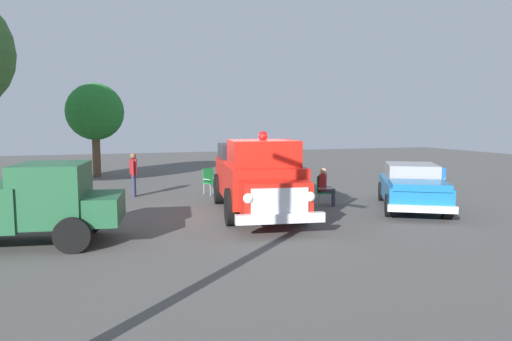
# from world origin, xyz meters

# --- Properties ---
(ground_plane) EXTENTS (60.00, 60.00, 0.00)m
(ground_plane) POSITION_xyz_m (0.00, 0.00, 0.00)
(ground_plane) COLOR #514F4C
(vintage_fire_truck) EXTENTS (6.20, 3.09, 2.59)m
(vintage_fire_truck) POSITION_xyz_m (0.51, -0.42, 1.20)
(vintage_fire_truck) COLOR black
(vintage_fire_truck) RESTS_ON ground
(classic_hot_rod) EXTENTS (4.71, 3.75, 1.46)m
(classic_hot_rod) POSITION_xyz_m (-0.40, -5.47, 0.75)
(classic_hot_rod) COLOR black
(classic_hot_rod) RESTS_ON ground
(parked_pickup) EXTENTS (2.61, 5.02, 1.90)m
(parked_pickup) POSITION_xyz_m (-1.25, 6.13, 0.99)
(parked_pickup) COLOR black
(parked_pickup) RESTS_ON ground
(lawn_chair_near_truck) EXTENTS (0.68, 0.68, 1.02)m
(lawn_chair_near_truck) POSITION_xyz_m (1.10, -2.94, 0.59)
(lawn_chair_near_truck) COLOR #B7BABF
(lawn_chair_near_truck) RESTS_ON ground
(lawn_chair_by_car) EXTENTS (0.64, 0.64, 1.02)m
(lawn_chair_by_car) POSITION_xyz_m (4.73, 0.13, 0.59)
(lawn_chair_by_car) COLOR #B7BABF
(lawn_chair_by_car) RESTS_ON ground
(lawn_chair_spare) EXTENTS (0.69, 0.69, 1.02)m
(lawn_chair_spare) POSITION_xyz_m (2.07, -8.62, 0.59)
(lawn_chair_spare) COLOR #B7BABF
(lawn_chair_spare) RESTS_ON ground
(spectator_seated) EXTENTS (0.61, 0.65, 1.29)m
(spectator_seated) POSITION_xyz_m (1.03, -3.05, 0.70)
(spectator_seated) COLOR #383842
(spectator_seated) RESTS_ON ground
(spectator_standing) EXTENTS (0.65, 0.31, 1.68)m
(spectator_standing) POSITION_xyz_m (5.08, 3.02, 0.96)
(spectator_standing) COLOR #2D334C
(spectator_standing) RESTS_ON ground
(oak_tree_left) EXTENTS (2.89, 2.89, 4.81)m
(oak_tree_left) POSITION_xyz_m (12.10, 4.41, 3.33)
(oak_tree_left) COLOR brown
(oak_tree_left) RESTS_ON ground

